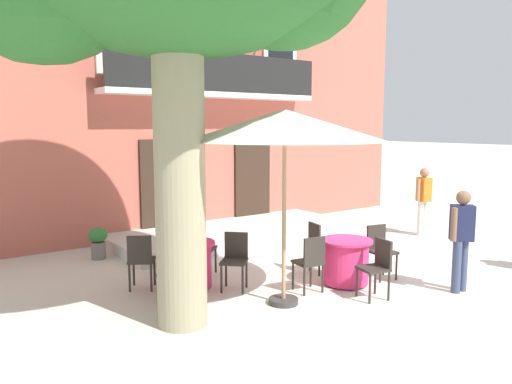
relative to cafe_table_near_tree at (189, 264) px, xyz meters
name	(u,v)px	position (x,y,z in m)	size (l,w,h in m)	color
ground_plane	(380,272)	(3.19, -1.27, -0.39)	(120.00, 120.00, 0.00)	beige
building_facade	(171,84)	(2.63, 5.71, 3.36)	(13.00, 5.09, 7.50)	#BC5B4C
entrance_step_platform	(235,233)	(2.63, 2.57, -0.27)	(5.73, 2.32, 0.25)	silver
cafe_table_near_tree	(189,264)	(0.00, 0.00, 0.00)	(0.86, 0.86, 0.76)	#E52D66
cafe_chair_near_tree_0	(141,258)	(-0.67, 0.35, 0.14)	(0.55, 0.55, 0.91)	#2D2823
cafe_chair_near_tree_1	(178,269)	(-0.49, -0.57, 0.14)	(0.57, 0.57, 0.91)	#2D2823
cafe_chair_near_tree_2	(235,257)	(0.58, -0.48, 0.14)	(0.57, 0.57, 0.91)	#2D2823
cafe_chair_near_tree_3	(199,245)	(0.51, 0.55, 0.14)	(0.56, 0.56, 0.91)	#2D2823
cafe_table_middle	(346,261)	(2.19, -1.38, 0.00)	(0.86, 0.86, 0.76)	#E52D66
cafe_chair_middle_0	(319,244)	(2.29, -0.63, 0.14)	(0.48, 0.48, 0.91)	#2D2823
cafe_chair_middle_1	(311,260)	(1.44, -1.34, 0.14)	(0.46, 0.46, 0.91)	#2D2823
cafe_chair_middle_2	(377,264)	(2.08, -2.12, 0.14)	(0.48, 0.48, 0.91)	#2D2823
cafe_chair_middle_3	(380,248)	(2.94, -1.45, 0.14)	(0.47, 0.47, 0.91)	#2D2823
cafe_umbrella	(285,126)	(0.78, -1.48, 2.22)	(2.90, 2.90, 2.85)	#997A56
ground_planter_left	(98,241)	(-0.58, 2.63, -0.04)	(0.36, 0.36, 0.62)	slate
pedestrian_mid_plaza	(461,235)	(3.37, -2.70, 0.52)	(0.53, 0.39, 1.62)	#384260
pedestrian_by_tree	(423,197)	(6.44, 0.19, 0.52)	(0.53, 0.40, 1.62)	silver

